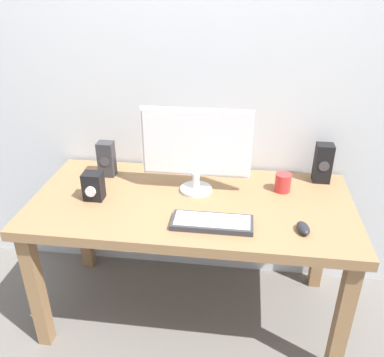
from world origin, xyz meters
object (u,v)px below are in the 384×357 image
desk (191,215)px  keyboard_primary (212,223)px  monitor (196,147)px  coffee_mug (283,183)px  speaker_left (107,159)px  mouse (303,228)px  speaker_right (323,163)px  audio_controller (93,186)px

desk → keyboard_primary: 0.26m
monitor → coffee_mug: 0.48m
desk → speaker_left: speaker_left is taller
mouse → speaker_right: bearing=62.2°
desk → speaker_right: 0.75m
desk → audio_controller: 0.50m
monitor → audio_controller: 0.54m
speaker_right → speaker_left: (-1.15, -0.08, -0.01)m
speaker_right → coffee_mug: size_ratio=2.20×
speaker_right → mouse: bearing=-106.3°
speaker_left → speaker_right: bearing=4.0°
mouse → keyboard_primary: bearing=168.6°
keyboard_primary → mouse: (0.40, 0.00, 0.01)m
audio_controller → coffee_mug: bearing=12.3°
monitor → keyboard_primary: 0.40m
desk → mouse: (0.52, -0.20, 0.11)m
desk → coffee_mug: coffee_mug is taller
monitor → mouse: bearing=-31.6°
speaker_left → mouse: bearing=-22.4°
keyboard_primary → mouse: 0.40m
monitor → speaker_right: monitor is taller
monitor → mouse: 0.63m
speaker_right → speaker_left: size_ratio=1.09×
desk → monitor: monitor is taller
desk → monitor: 0.34m
mouse → speaker_left: size_ratio=0.50×
coffee_mug → keyboard_primary: bearing=-132.5°
keyboard_primary → speaker_right: (0.54, 0.50, 0.09)m
desk → speaker_right: (0.66, 0.29, 0.19)m
desk → audio_controller: bearing=-174.1°
keyboard_primary → mouse: mouse is taller
speaker_left → audio_controller: 0.26m
mouse → coffee_mug: coffee_mug is taller
desk → monitor: bearing=84.4°
monitor → speaker_left: bearing=168.2°
keyboard_primary → speaker_left: speaker_left is taller
keyboard_primary → mouse: size_ratio=3.80×
speaker_left → coffee_mug: size_ratio=2.02×
monitor → audio_controller: (-0.49, -0.16, -0.17)m
mouse → speaker_right: speaker_right is taller
mouse → coffee_mug: bearing=88.9°
mouse → speaker_left: speaker_left is taller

